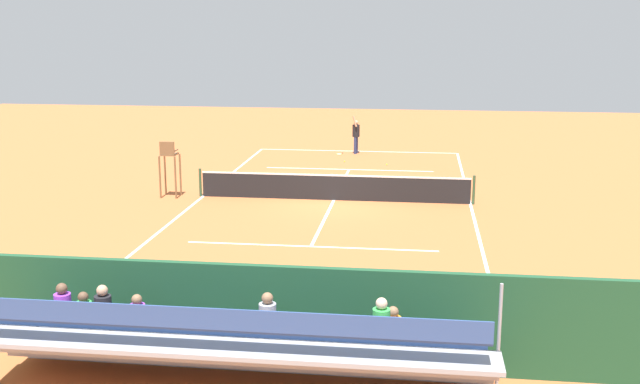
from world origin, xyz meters
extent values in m
plane|color=#BC6033|center=(0.00, 0.00, 0.00)|extent=(60.00, 60.00, 0.00)
cube|color=white|center=(0.00, -11.00, 0.00)|extent=(10.00, 0.10, 0.01)
cube|color=white|center=(0.00, 11.00, 0.00)|extent=(10.00, 0.10, 0.01)
cube|color=white|center=(-5.00, 0.00, 0.00)|extent=(0.10, 22.00, 0.01)
cube|color=white|center=(5.00, 0.00, 0.00)|extent=(0.10, 22.00, 0.01)
cube|color=white|center=(0.00, -6.05, 0.00)|extent=(7.50, 0.10, 0.01)
cube|color=white|center=(0.00, 6.05, 0.00)|extent=(7.50, 0.10, 0.01)
cube|color=white|center=(0.00, 0.00, 0.00)|extent=(0.10, 12.10, 0.01)
cube|color=white|center=(0.00, -11.00, 0.00)|extent=(0.10, 0.30, 0.01)
cube|color=black|center=(0.00, 0.00, 0.46)|extent=(10.00, 0.02, 0.91)
cube|color=white|center=(0.00, 0.00, 0.94)|extent=(10.00, 0.04, 0.06)
cylinder|color=#2D5133|center=(-5.10, 0.00, 0.54)|extent=(0.10, 0.10, 1.07)
cylinder|color=#2D5133|center=(5.10, 0.00, 0.54)|extent=(0.10, 0.10, 1.07)
cube|color=#1E4C2D|center=(0.00, 14.00, 1.00)|extent=(18.00, 0.16, 2.00)
cube|color=#9EA0A5|center=(0.00, 14.35, 0.23)|extent=(9.00, 0.10, 0.45)
cube|color=#9EA0A5|center=(0.00, 14.70, 0.41)|extent=(9.00, 0.80, 0.08)
cube|color=#9EA0A5|center=(0.00, 14.32, 0.23)|extent=(9.00, 0.04, 0.45)
cube|color=#335193|center=(0.00, 14.80, 0.83)|extent=(8.60, 0.36, 0.04)
cube|color=#335193|center=(0.00, 14.98, 1.03)|extent=(8.60, 0.03, 0.36)
cube|color=#9EA0A5|center=(0.00, 15.50, 0.86)|extent=(9.00, 0.80, 0.08)
cube|color=#9EA0A5|center=(0.00, 15.12, 0.68)|extent=(9.00, 0.04, 0.45)
cube|color=#335193|center=(0.00, 15.60, 1.28)|extent=(8.60, 0.36, 0.04)
cube|color=#335193|center=(0.00, 15.78, 1.48)|extent=(8.60, 0.03, 0.36)
cube|color=#9EA0A5|center=(0.00, 16.30, 1.31)|extent=(9.00, 0.80, 0.08)
cube|color=#9EA0A5|center=(0.00, 15.92, 1.12)|extent=(9.00, 0.04, 0.45)
cube|color=#335193|center=(0.00, 16.40, 1.73)|extent=(8.60, 0.36, 0.04)
cube|color=#335193|center=(0.00, 16.58, 1.93)|extent=(8.60, 0.03, 0.36)
cylinder|color=#9EA0A5|center=(-4.50, 15.50, 1.18)|extent=(0.06, 0.06, 2.35)
cube|color=#2D2D33|center=(2.34, 15.43, 1.32)|extent=(0.32, 0.40, 0.12)
cylinder|color=black|center=(2.34, 15.55, 1.60)|extent=(0.30, 0.30, 0.45)
sphere|color=tan|center=(2.34, 15.55, 1.93)|extent=(0.20, 0.20, 0.20)
cube|color=#2D2D33|center=(2.04, 14.63, 0.87)|extent=(0.32, 0.40, 0.12)
cylinder|color=purple|center=(2.04, 14.75, 1.16)|extent=(0.30, 0.30, 0.45)
sphere|color=#8C6647|center=(2.04, 14.75, 1.48)|extent=(0.20, 0.20, 0.20)
cube|color=#2D2D33|center=(3.09, 14.63, 0.87)|extent=(0.32, 0.40, 0.12)
cylinder|color=green|center=(3.09, 14.75, 1.16)|extent=(0.30, 0.30, 0.45)
sphere|color=brown|center=(3.09, 14.75, 1.48)|extent=(0.20, 0.20, 0.20)
cube|color=#2D2D33|center=(-2.72, 14.63, 0.87)|extent=(0.32, 0.40, 0.12)
cylinder|color=orange|center=(-2.72, 14.75, 1.16)|extent=(0.30, 0.30, 0.45)
sphere|color=#8C6647|center=(-2.72, 14.75, 1.48)|extent=(0.20, 0.20, 0.20)
cube|color=#2D2D33|center=(3.09, 15.43, 1.32)|extent=(0.32, 0.40, 0.12)
cylinder|color=purple|center=(3.09, 15.55, 1.60)|extent=(0.30, 0.30, 0.45)
sphere|color=brown|center=(3.09, 15.55, 1.93)|extent=(0.20, 0.20, 0.20)
cube|color=#2D2D33|center=(-0.41, 14.63, 0.87)|extent=(0.32, 0.40, 0.12)
cylinder|color=white|center=(-0.41, 14.75, 1.16)|extent=(0.30, 0.30, 0.45)
sphere|color=beige|center=(-0.41, 14.75, 1.48)|extent=(0.20, 0.20, 0.20)
cube|color=#2D2D33|center=(-0.60, 15.43, 1.32)|extent=(0.32, 0.40, 0.12)
cylinder|color=#9399A3|center=(-0.60, 15.55, 1.60)|extent=(0.30, 0.30, 0.45)
sphere|color=#8C6647|center=(-0.60, 15.55, 1.93)|extent=(0.20, 0.20, 0.20)
cube|color=#2D2D33|center=(-2.55, 15.43, 1.32)|extent=(0.32, 0.40, 0.12)
cylinder|color=green|center=(-2.55, 15.55, 1.60)|extent=(0.30, 0.30, 0.45)
sphere|color=beige|center=(-2.55, 15.55, 1.93)|extent=(0.20, 0.20, 0.20)
cylinder|color=brown|center=(5.90, -0.10, 0.80)|extent=(0.07, 0.07, 1.60)
cylinder|color=brown|center=(6.50, -0.10, 0.80)|extent=(0.07, 0.07, 1.60)
cylinder|color=brown|center=(5.90, 0.50, 0.80)|extent=(0.07, 0.07, 1.60)
cylinder|color=brown|center=(6.50, 0.50, 0.80)|extent=(0.07, 0.07, 1.60)
cube|color=brown|center=(6.20, 0.20, 1.63)|extent=(0.56, 0.56, 0.06)
cube|color=brown|center=(6.20, 0.44, 1.90)|extent=(0.56, 0.06, 0.48)
cube|color=brown|center=(5.94, 0.20, 1.78)|extent=(0.04, 0.48, 0.04)
cube|color=brown|center=(6.46, 0.20, 1.78)|extent=(0.04, 0.48, 0.04)
cube|color=#9E754C|center=(-1.68, 13.20, 0.45)|extent=(1.80, 0.40, 0.05)
cylinder|color=#9E754C|center=(-2.43, 13.20, 0.23)|extent=(0.06, 0.06, 0.45)
cylinder|color=#9E754C|center=(-0.93, 13.20, 0.23)|extent=(0.06, 0.06, 0.45)
cube|color=#9E754C|center=(-1.68, 13.38, 0.75)|extent=(1.80, 0.04, 0.36)
cube|color=black|center=(-0.15, 13.40, 0.18)|extent=(0.90, 0.36, 0.36)
cylinder|color=navy|center=(0.03, -10.41, 0.42)|extent=(0.14, 0.14, 0.85)
cylinder|color=navy|center=(0.08, -10.20, 0.42)|extent=(0.14, 0.14, 0.85)
cylinder|color=black|center=(0.05, -10.31, 1.15)|extent=(0.43, 0.43, 0.60)
sphere|color=tan|center=(0.05, -10.31, 1.56)|extent=(0.22, 0.22, 0.22)
cylinder|color=tan|center=(0.11, -10.09, 1.65)|extent=(0.26, 0.14, 0.55)
cylinder|color=tan|center=(0.00, -10.52, 1.18)|extent=(0.11, 0.11, 0.50)
cylinder|color=black|center=(0.76, -10.20, 0.01)|extent=(0.13, 0.27, 0.03)
torus|color=#D8CC4C|center=(0.86, -9.95, 0.01)|extent=(0.40, 0.40, 0.02)
cylinder|color=white|center=(0.86, -9.95, 0.01)|extent=(0.25, 0.25, 0.00)
sphere|color=#CCDB33|center=(0.38, -7.84, 0.03)|extent=(0.07, 0.07, 0.07)
sphere|color=#CCDB33|center=(-1.63, -7.33, 0.03)|extent=(0.07, 0.07, 0.07)
camera|label=1|loc=(-3.10, 27.74, 6.57)|focal=43.31mm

